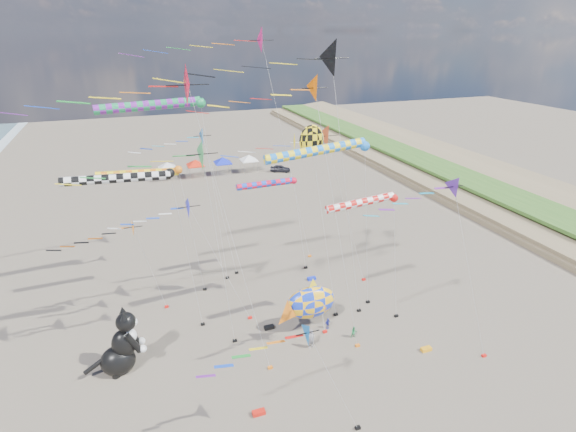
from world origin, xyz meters
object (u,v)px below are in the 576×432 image
Objects in this scene: person_adult at (311,339)px; child_green at (354,332)px; cat_inflatable at (119,342)px; parked_car at (280,168)px; fish_inflatable at (310,302)px; child_blue at (328,323)px.

person_adult reaches higher than child_green.
cat_inflatable reaches higher than parked_car.
parked_car is at bearing 85.55° from child_green.
child_green is (19.01, -2.58, -2.17)m from cat_inflatable.
child_green is (4.02, -0.03, -0.32)m from person_adult.
child_green is (3.15, -2.50, -2.20)m from fish_inflatable.
child_blue is at bearing 20.95° from person_adult.
person_adult is at bearing -156.26° from child_blue.
child_blue is (2.40, 1.96, -0.36)m from person_adult.
cat_inflatable reaches higher than person_adult.
fish_inflatable is at bearing 146.35° from child_blue.
child_green is 2.56m from child_blue.
person_adult is at bearing -173.21° from child_green.
person_adult is 3.12m from child_blue.
cat_inflatable is 19.30m from child_green.
child_blue is at bearing -4.79° from cat_inflatable.
fish_inflatable reaches higher than parked_car.
parked_car is (10.24, 49.40, 0.08)m from child_green.
fish_inflatable is 3.50× the size of person_adult.
parked_car reaches higher than child_blue.
fish_inflatable is 4.58m from child_green.
cat_inflatable is 55.24m from parked_car.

